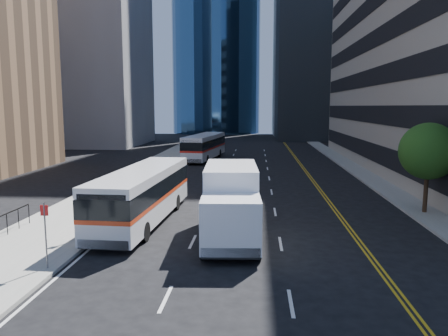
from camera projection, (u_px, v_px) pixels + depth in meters
name	position (u px, v px, depth m)	size (l,w,h in m)	color
ground	(271.00, 259.00, 17.72)	(160.00, 160.00, 0.00)	black
sidewalk_west	(156.00, 168.00, 43.16)	(5.00, 90.00, 0.15)	gray
sidewalk_east	(357.00, 170.00, 41.74)	(2.00, 90.00, 0.15)	gray
midrise_west	(83.00, 33.00, 68.65)	(18.00, 18.00, 35.00)	gray
street_tree	(428.00, 151.00, 24.45)	(3.20, 3.20, 5.10)	#332114
bus_front	(143.00, 193.00, 23.14)	(2.97, 11.16, 2.85)	silver
bus_rear	(205.00, 146.00, 50.45)	(3.93, 11.43, 2.89)	silver
box_truck	(231.00, 202.00, 20.11)	(2.79, 7.14, 3.36)	white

